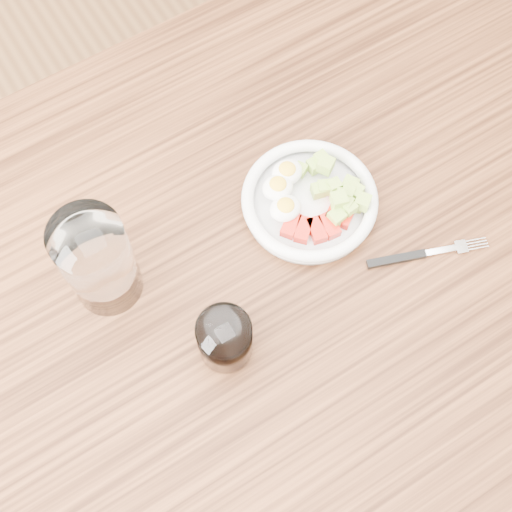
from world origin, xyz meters
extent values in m
plane|color=brown|center=(0.00, 0.00, 0.00)|extent=(4.00, 4.00, 0.00)
cube|color=brown|center=(0.65, 0.35, 0.36)|extent=(0.07, 0.07, 0.73)
cube|color=brown|center=(0.00, 0.00, 0.75)|extent=(1.50, 0.90, 0.04)
cylinder|color=white|center=(0.10, 0.05, 0.78)|extent=(0.19, 0.19, 0.01)
torus|color=white|center=(0.10, 0.05, 0.79)|extent=(0.19, 0.19, 0.02)
cube|color=red|center=(0.06, 0.03, 0.79)|extent=(0.04, 0.04, 0.02)
cube|color=red|center=(0.07, 0.01, 0.79)|extent=(0.04, 0.04, 0.02)
cube|color=red|center=(0.08, 0.00, 0.79)|extent=(0.03, 0.04, 0.02)
cube|color=red|center=(0.10, 0.00, 0.79)|extent=(0.02, 0.04, 0.02)
cube|color=red|center=(0.12, 0.00, 0.79)|extent=(0.04, 0.04, 0.02)
cube|color=red|center=(0.14, 0.01, 0.79)|extent=(0.04, 0.04, 0.02)
cube|color=red|center=(0.15, 0.03, 0.79)|extent=(0.04, 0.03, 0.02)
ellipsoid|color=white|center=(0.07, 0.08, 0.80)|extent=(0.05, 0.04, 0.03)
ellipsoid|color=yellow|center=(0.07, 0.08, 0.81)|extent=(0.02, 0.02, 0.01)
ellipsoid|color=white|center=(0.10, 0.10, 0.80)|extent=(0.05, 0.04, 0.03)
ellipsoid|color=yellow|center=(0.10, 0.10, 0.81)|extent=(0.02, 0.02, 0.01)
ellipsoid|color=white|center=(0.06, 0.05, 0.80)|extent=(0.05, 0.04, 0.03)
ellipsoid|color=yellow|center=(0.06, 0.05, 0.81)|extent=(0.02, 0.02, 0.01)
cube|color=#A4C049|center=(0.12, 0.09, 0.79)|extent=(0.02, 0.02, 0.02)
cube|color=#A4C049|center=(0.14, 0.02, 0.80)|extent=(0.03, 0.03, 0.02)
cube|color=#A4C049|center=(0.12, 0.01, 0.80)|extent=(0.02, 0.02, 0.02)
cube|color=#A4C049|center=(0.16, 0.03, 0.80)|extent=(0.03, 0.03, 0.02)
cube|color=#A4C049|center=(0.14, 0.00, 0.80)|extent=(0.02, 0.02, 0.02)
cube|color=#A4C049|center=(0.13, 0.05, 0.79)|extent=(0.02, 0.02, 0.02)
cube|color=#A4C049|center=(0.13, 0.01, 0.79)|extent=(0.03, 0.03, 0.02)
cube|color=#A4C049|center=(0.15, 0.09, 0.80)|extent=(0.02, 0.02, 0.02)
cube|color=#A4C049|center=(0.12, 0.00, 0.80)|extent=(0.02, 0.02, 0.02)
cube|color=#A4C049|center=(0.14, 0.09, 0.79)|extent=(0.02, 0.02, 0.02)
cube|color=#A4C049|center=(0.16, 0.02, 0.80)|extent=(0.03, 0.03, 0.02)
cube|color=#A4C049|center=(0.14, 0.01, 0.81)|extent=(0.02, 0.02, 0.02)
cube|color=#A4C049|center=(0.14, 0.04, 0.80)|extent=(0.02, 0.02, 0.02)
cube|color=#A4C049|center=(0.15, 0.01, 0.79)|extent=(0.03, 0.03, 0.02)
cube|color=#A4C049|center=(0.15, 0.02, 0.81)|extent=(0.02, 0.02, 0.02)
cube|color=#A4C049|center=(0.16, 0.00, 0.80)|extent=(0.03, 0.03, 0.02)
cube|color=#A4C049|center=(0.13, 0.02, 0.81)|extent=(0.03, 0.03, 0.02)
cube|color=#A4C049|center=(0.15, 0.02, 0.80)|extent=(0.03, 0.03, 0.02)
cube|color=#A4C049|center=(0.15, 0.08, 0.81)|extent=(0.03, 0.03, 0.02)
cube|color=#A4C049|center=(0.12, 0.05, 0.79)|extent=(0.02, 0.02, 0.02)
cube|color=black|center=(0.16, -0.09, 0.77)|extent=(0.08, 0.04, 0.01)
cube|color=silver|center=(0.22, -0.11, 0.77)|extent=(0.05, 0.02, 0.00)
cube|color=silver|center=(0.25, -0.12, 0.77)|extent=(0.02, 0.02, 0.00)
cylinder|color=silver|center=(0.26, -0.13, 0.77)|extent=(0.03, 0.01, 0.00)
cylinder|color=silver|center=(0.27, -0.13, 0.77)|extent=(0.03, 0.01, 0.00)
cylinder|color=silver|center=(0.27, -0.12, 0.77)|extent=(0.03, 0.01, 0.00)
cylinder|color=silver|center=(0.27, -0.12, 0.77)|extent=(0.03, 0.01, 0.00)
cylinder|color=white|center=(-0.19, 0.09, 0.85)|extent=(0.09, 0.09, 0.16)
cylinder|color=white|center=(-0.11, -0.07, 0.81)|extent=(0.07, 0.07, 0.08)
cylinder|color=black|center=(-0.11, -0.07, 0.81)|extent=(0.06, 0.06, 0.07)
camera|label=1|loc=(-0.21, -0.31, 1.68)|focal=50.00mm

